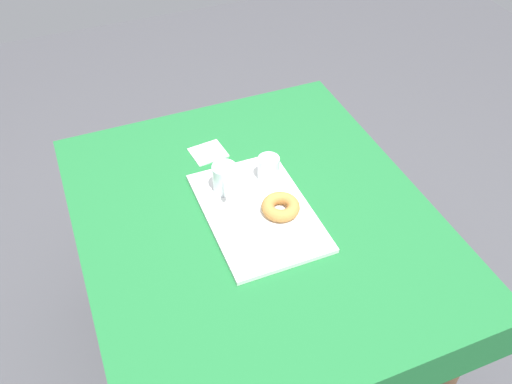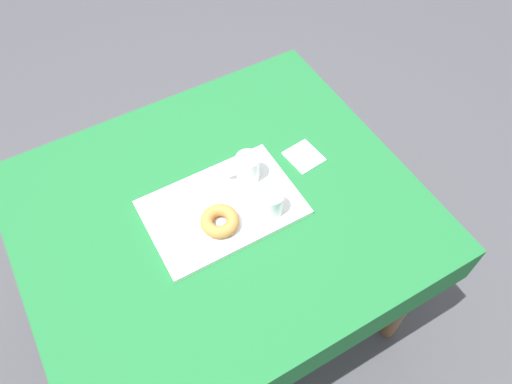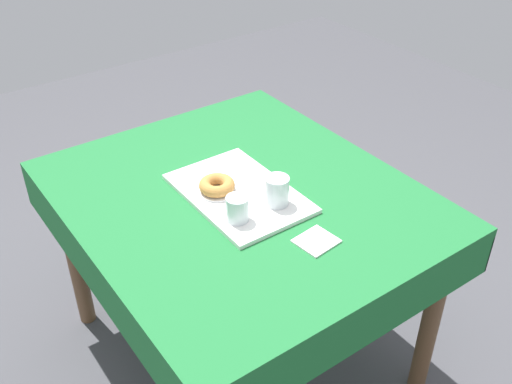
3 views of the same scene
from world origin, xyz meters
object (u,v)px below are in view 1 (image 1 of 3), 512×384
Objects in this scene: serving_tray at (258,212)px; tea_mug_left at (225,179)px; paper_napkin at (208,153)px; donut_plate_left at (280,212)px; water_glass_near at (269,169)px; dining_table at (256,238)px; sugar_donut_left at (281,207)px.

tea_mug_left is at bearing -153.76° from serving_tray.
paper_napkin is (-0.21, 0.01, -0.06)m from tea_mug_left.
tea_mug_left is 0.21m from donut_plate_left.
water_glass_near reaches higher than donut_plate_left.
dining_table is 0.36m from paper_napkin.
serving_tray is at bearing -122.70° from donut_plate_left.
serving_tray is 0.07m from donut_plate_left.
tea_mug_left reaches higher than donut_plate_left.
donut_plate_left is (0.04, 0.06, 0.01)m from serving_tray.
serving_tray is 4.02× the size of sugar_donut_left.
tea_mug_left is at bearing -143.36° from sugar_donut_left.
serving_tray is 0.16m from water_glass_near.
dining_table is at bearing 6.65° from paper_napkin.
donut_plate_left is at bearing 180.00° from sugar_donut_left.
serving_tray is 3.82× the size of donut_plate_left.
donut_plate_left is (0.16, -0.03, -0.03)m from water_glass_near.
sugar_donut_left is at bearing 57.30° from serving_tray.
serving_tray is at bearing -35.51° from water_glass_near.
donut_plate_left is 0.39m from paper_napkin.
sugar_donut_left is at bearing 16.16° from paper_napkin.
water_glass_near is 0.70× the size of sugar_donut_left.
serving_tray is 4.08× the size of tea_mug_left.
paper_napkin is at bearing -163.84° from sugar_donut_left.
tea_mug_left is at bearing -89.63° from water_glass_near.
donut_plate_left is 1.05× the size of sugar_donut_left.
paper_napkin is (-0.37, -0.11, -0.02)m from donut_plate_left.
serving_tray is (-0.01, 0.01, 0.11)m from dining_table.
serving_tray is 0.15m from tea_mug_left.
paper_napkin is at bearing -171.73° from serving_tray.
sugar_donut_left is (0.16, 0.12, -0.02)m from tea_mug_left.
water_glass_near is 0.66× the size of donut_plate_left.
dining_table is 0.14m from donut_plate_left.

